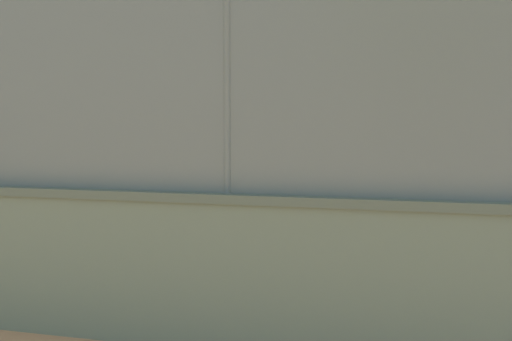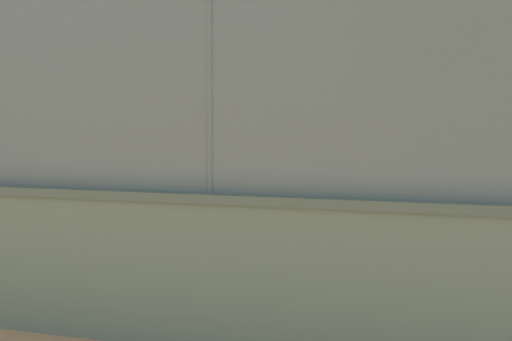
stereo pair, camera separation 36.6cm
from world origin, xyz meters
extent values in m
plane|color=tan|center=(0.00, 0.00, 0.00)|extent=(260.00, 260.00, 0.00)
cube|color=slate|center=(-1.48, 13.73, 0.65)|extent=(33.89, 0.89, 1.30)
cube|color=#556151|center=(-1.48, 13.73, 1.34)|extent=(33.90, 0.95, 0.08)
cube|color=slate|center=(-1.48, 13.73, 2.32)|extent=(33.21, 0.61, 1.88)
cylinder|color=slate|center=(0.02, 13.75, 2.32)|extent=(0.07, 0.07, 1.88)
cylinder|color=black|center=(1.23, 5.36, 0.37)|extent=(0.21, 0.21, 0.74)
cylinder|color=black|center=(1.10, 5.51, 0.37)|extent=(0.21, 0.21, 0.74)
cylinder|color=beige|center=(1.16, 5.43, 1.02)|extent=(0.48, 0.48, 0.55)
cylinder|color=tan|center=(1.38, 5.24, 1.13)|extent=(0.46, 0.40, 0.16)
cylinder|color=tan|center=(1.22, 5.84, 1.13)|extent=(0.46, 0.40, 0.16)
sphere|color=tan|center=(1.16, 5.43, 1.40)|extent=(0.21, 0.21, 0.21)
cylinder|color=navy|center=(1.16, 5.43, 1.49)|extent=(0.31, 0.31, 0.05)
cylinder|color=black|center=(1.36, 5.96, 1.13)|extent=(0.26, 0.22, 0.04)
ellipsoid|color=#333338|center=(1.53, 6.10, 1.13)|extent=(0.25, 0.21, 0.24)
cylinder|color=black|center=(4.03, 8.50, 0.39)|extent=(0.21, 0.21, 0.78)
cylinder|color=black|center=(3.90, 8.65, 0.39)|extent=(0.21, 0.21, 0.78)
cylinder|color=orange|center=(3.97, 8.57, 1.07)|extent=(0.48, 0.48, 0.58)
cylinder|color=#D8AD84|center=(4.20, 8.38, 1.19)|extent=(0.47, 0.44, 0.17)
cylinder|color=#D8AD84|center=(3.99, 8.99, 1.19)|extent=(0.47, 0.44, 0.17)
sphere|color=#D8AD84|center=(3.97, 8.57, 1.47)|extent=(0.22, 0.22, 0.22)
cylinder|color=white|center=(3.97, 8.57, 1.57)|extent=(0.33, 0.33, 0.05)
cylinder|color=black|center=(4.12, 9.12, 1.19)|extent=(0.25, 0.23, 0.04)
ellipsoid|color=#333338|center=(4.28, 9.26, 1.19)|extent=(0.24, 0.22, 0.24)
sphere|color=white|center=(0.65, 7.48, 1.46)|extent=(0.19, 0.19, 0.19)
camera|label=1|loc=(-2.40, 19.80, 2.00)|focal=52.65mm
camera|label=2|loc=(-2.74, 19.67, 2.00)|focal=52.65mm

